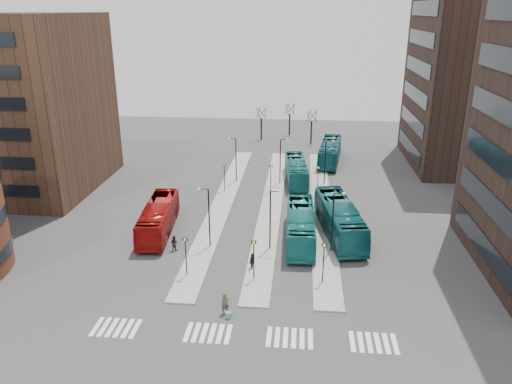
# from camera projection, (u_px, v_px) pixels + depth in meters

# --- Properties ---
(ground) EXTENTS (160.00, 160.00, 0.00)m
(ground) POSITION_uv_depth(u_px,v_px,m) (212.00, 371.00, 32.89)
(ground) COLOR #313133
(ground) RESTS_ON ground
(island_left) EXTENTS (2.50, 45.00, 0.15)m
(island_left) POSITION_uv_depth(u_px,v_px,m) (223.00, 202.00, 61.24)
(island_left) COLOR gray
(island_left) RESTS_ON ground
(island_mid) EXTENTS (2.50, 45.00, 0.15)m
(island_mid) POSITION_uv_depth(u_px,v_px,m) (272.00, 204.00, 60.71)
(island_mid) COLOR gray
(island_mid) RESTS_ON ground
(island_right) EXTENTS (2.50, 45.00, 0.15)m
(island_right) POSITION_uv_depth(u_px,v_px,m) (321.00, 206.00, 60.18)
(island_right) COLOR gray
(island_right) RESTS_ON ground
(suitcase) EXTENTS (0.45, 0.38, 0.51)m
(suitcase) POSITION_uv_depth(u_px,v_px,m) (228.00, 315.00, 38.39)
(suitcase) COLOR navy
(suitcase) RESTS_ON ground
(red_bus) EXTENTS (3.72, 11.74, 3.22)m
(red_bus) POSITION_uv_depth(u_px,v_px,m) (158.00, 218.00, 52.87)
(red_bus) COLOR #940C0B
(red_bus) RESTS_ON ground
(teal_bus_a) EXTENTS (3.02, 11.87, 3.29)m
(teal_bus_a) POSITION_uv_depth(u_px,v_px,m) (300.00, 226.00, 50.87)
(teal_bus_a) COLOR #166F6C
(teal_bus_a) RESTS_ON ground
(teal_bus_b) EXTENTS (3.53, 11.18, 3.06)m
(teal_bus_b) POSITION_uv_depth(u_px,v_px,m) (296.00, 171.00, 68.45)
(teal_bus_b) COLOR #146663
(teal_bus_b) RESTS_ON ground
(teal_bus_c) EXTENTS (5.09, 13.20, 3.59)m
(teal_bus_c) POSITION_uv_depth(u_px,v_px,m) (339.00, 219.00, 52.09)
(teal_bus_c) COLOR #12565C
(teal_bus_c) RESTS_ON ground
(teal_bus_d) EXTENTS (4.21, 12.26, 3.34)m
(teal_bus_d) POSITION_uv_depth(u_px,v_px,m) (330.00, 152.00, 76.96)
(teal_bus_d) COLOR #145865
(teal_bus_d) RESTS_ON ground
(traveller) EXTENTS (0.75, 0.63, 1.76)m
(traveller) POSITION_uv_depth(u_px,v_px,m) (225.00, 304.00, 38.80)
(traveller) COLOR #444429
(traveller) RESTS_ON ground
(commuter_a) EXTENTS (0.88, 0.77, 1.53)m
(commuter_a) POSITION_uv_depth(u_px,v_px,m) (174.00, 243.00, 49.07)
(commuter_a) COLOR black
(commuter_a) RESTS_ON ground
(commuter_b) EXTENTS (0.71, 1.02, 1.60)m
(commuter_b) POSITION_uv_depth(u_px,v_px,m) (252.00, 262.00, 45.40)
(commuter_b) COLOR black
(commuter_b) RESTS_ON ground
(commuter_c) EXTENTS (0.86, 1.22, 1.71)m
(commuter_c) POSITION_uv_depth(u_px,v_px,m) (293.00, 239.00, 49.74)
(commuter_c) COLOR black
(commuter_c) RESTS_ON ground
(crosswalk_stripes) EXTENTS (22.35, 2.40, 0.01)m
(crosswalk_stripes) POSITION_uv_depth(u_px,v_px,m) (245.00, 335.00, 36.47)
(crosswalk_stripes) COLOR silver
(crosswalk_stripes) RESTS_ON ground
(tower_far) EXTENTS (20.12, 20.00, 30.00)m
(tower_far) POSITION_uv_depth(u_px,v_px,m) (490.00, 64.00, 71.58)
(tower_far) COLOR #2D2019
(tower_far) RESTS_ON ground
(sign_poles) EXTENTS (12.45, 22.12, 3.65)m
(sign_poles) POSITION_uv_depth(u_px,v_px,m) (264.00, 208.00, 53.40)
(sign_poles) COLOR black
(sign_poles) RESTS_ON ground
(lamp_posts) EXTENTS (14.04, 20.24, 6.12)m
(lamp_posts) POSITION_uv_depth(u_px,v_px,m) (276.00, 182.00, 57.58)
(lamp_posts) COLOR black
(lamp_posts) RESTS_ON ground
(bare_trees) EXTENTS (10.97, 8.14, 5.90)m
(bare_trees) POSITION_uv_depth(u_px,v_px,m) (287.00, 125.00, 90.25)
(bare_trees) COLOR black
(bare_trees) RESTS_ON ground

